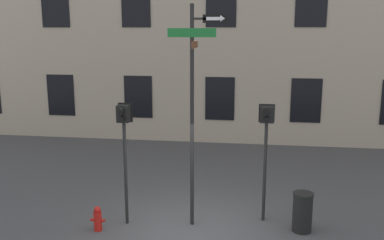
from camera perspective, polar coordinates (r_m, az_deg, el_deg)
ground_plane at (r=10.28m, az=-0.12°, el=-14.83°), size 60.00×60.00×0.00m
building_facade at (r=17.61m, az=3.99°, el=15.11°), size 24.00×0.64×11.21m
street_sign_pole at (r=9.75m, az=0.31°, el=2.72°), size 1.34×0.90×5.19m
pedestrian_signal_left at (r=10.09m, az=-9.04°, el=-1.61°), size 0.35×0.40×2.96m
pedestrian_signal_right at (r=10.30m, az=9.87°, el=-1.51°), size 0.38×0.40×2.90m
fire_hydrant at (r=10.51m, az=-12.47°, el=-12.75°), size 0.35×0.19×0.60m
trash_bin at (r=10.49m, az=14.51°, el=-11.80°), size 0.48×0.48×0.94m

